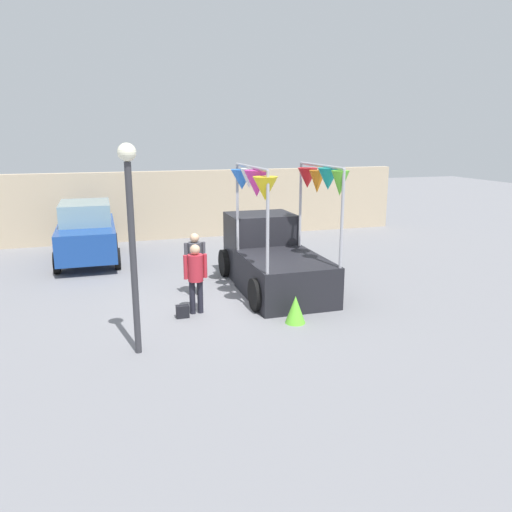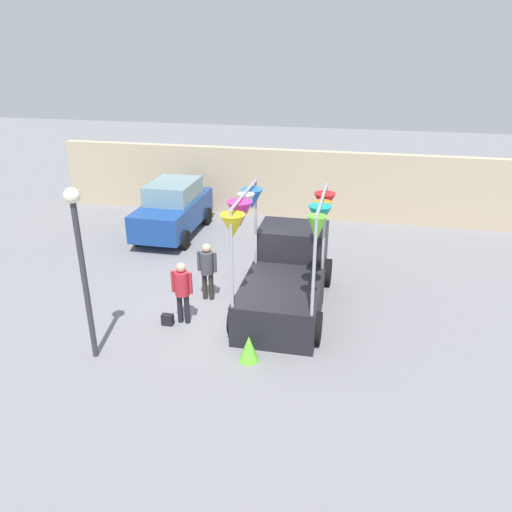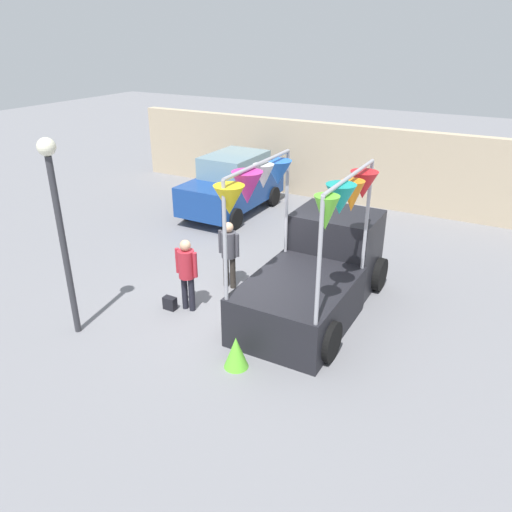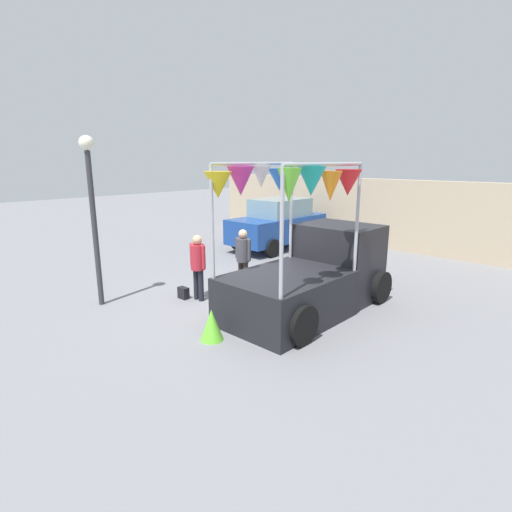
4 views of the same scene
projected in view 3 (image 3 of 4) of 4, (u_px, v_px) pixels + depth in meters
ground_plane at (246, 307)px, 10.73m from camera, size 60.00×60.00×0.00m
vendor_truck at (317, 266)px, 10.42m from camera, size 2.48×4.16×3.25m
parked_car at (233, 184)px, 15.93m from camera, size 1.88×4.00×1.88m
person_customer at (187, 269)px, 10.27m from camera, size 0.53×0.34×1.59m
person_vendor at (229, 249)px, 11.19m from camera, size 0.53×0.34×1.59m
handbag at (170, 303)px, 10.60m from camera, size 0.28×0.16×0.28m
street_lamp at (58, 212)px, 8.85m from camera, size 0.32×0.32×3.81m
brick_boundary_wall at (366, 166)px, 16.53m from camera, size 18.00×0.36×2.60m
folded_kite_bundle_lime at (236, 352)px, 8.72m from camera, size 0.48×0.48×0.60m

